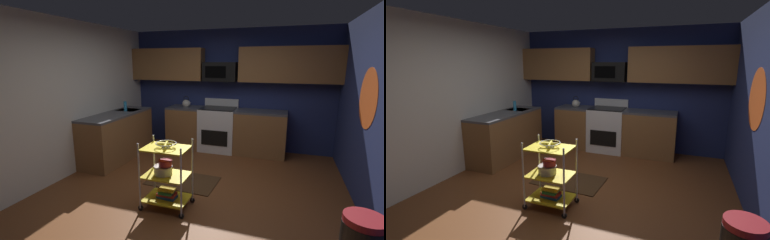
% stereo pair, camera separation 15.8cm
% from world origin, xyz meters
% --- Properties ---
extents(floor, '(4.40, 4.80, 0.04)m').
position_xyz_m(floor, '(0.00, 0.00, -0.02)').
color(floor, brown).
rests_on(floor, ground).
extents(wall_back, '(4.52, 0.06, 2.60)m').
position_xyz_m(wall_back, '(0.00, 2.43, 1.30)').
color(wall_back, navy).
rests_on(wall_back, ground).
extents(wall_left, '(0.06, 4.80, 2.60)m').
position_xyz_m(wall_left, '(-2.23, 0.00, 1.30)').
color(wall_left, silver).
rests_on(wall_left, ground).
extents(wall_right, '(0.06, 4.80, 2.60)m').
position_xyz_m(wall_right, '(2.23, 0.00, 1.30)').
color(wall_right, navy).
rests_on(wall_right, ground).
extents(wall_flower_decal, '(0.00, 0.79, 0.79)m').
position_xyz_m(wall_flower_decal, '(2.20, 0.48, 1.45)').
color(wall_flower_decal, '#E5591E').
extents(counter_run, '(3.47, 2.34, 0.92)m').
position_xyz_m(counter_run, '(-0.79, 1.62, 0.46)').
color(counter_run, brown).
rests_on(counter_run, ground).
extents(oven_range, '(0.76, 0.65, 1.10)m').
position_xyz_m(oven_range, '(-0.14, 2.10, 0.48)').
color(oven_range, white).
rests_on(oven_range, ground).
extents(upper_cabinets, '(4.40, 0.33, 0.70)m').
position_xyz_m(upper_cabinets, '(0.03, 2.23, 1.85)').
color(upper_cabinets, brown).
extents(microwave, '(0.70, 0.39, 0.40)m').
position_xyz_m(microwave, '(-0.14, 2.21, 1.70)').
color(microwave, black).
extents(rolling_cart, '(0.64, 0.44, 0.91)m').
position_xyz_m(rolling_cart, '(-0.20, -0.47, 0.45)').
color(rolling_cart, silver).
rests_on(rolling_cart, ground).
extents(fruit_bowl, '(0.27, 0.27, 0.07)m').
position_xyz_m(fruit_bowl, '(-0.20, -0.47, 0.88)').
color(fruit_bowl, silver).
rests_on(fruit_bowl, rolling_cart).
extents(mixing_bowl_large, '(0.25, 0.25, 0.11)m').
position_xyz_m(mixing_bowl_large, '(-0.24, -0.47, 0.52)').
color(mixing_bowl_large, silver).
rests_on(mixing_bowl_large, rolling_cart).
extents(mixing_bowl_small, '(0.18, 0.18, 0.08)m').
position_xyz_m(mixing_bowl_small, '(-0.21, -0.47, 0.62)').
color(mixing_bowl_small, maroon).
rests_on(mixing_bowl_small, rolling_cart).
extents(book_stack, '(0.26, 0.19, 0.13)m').
position_xyz_m(book_stack, '(-0.20, -0.47, 0.19)').
color(book_stack, '#1E4C8C').
rests_on(book_stack, rolling_cart).
extents(kettle, '(0.21, 0.18, 0.26)m').
position_xyz_m(kettle, '(-0.88, 2.10, 1.00)').
color(kettle, beige).
rests_on(kettle, counter_run).
extents(dish_soap_bottle, '(0.06, 0.06, 0.20)m').
position_xyz_m(dish_soap_bottle, '(-1.87, 1.19, 1.02)').
color(dish_soap_bottle, '#2D8CBF').
rests_on(dish_soap_bottle, counter_run).
extents(floor_rug, '(1.13, 0.74, 0.01)m').
position_xyz_m(floor_rug, '(-0.28, 0.33, 0.01)').
color(floor_rug, '#472D19').
rests_on(floor_rug, ground).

